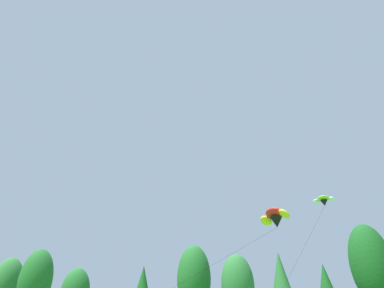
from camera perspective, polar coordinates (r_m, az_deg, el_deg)
The scene contains 8 objects.
treeline_tree_a at distance 70.05m, azimuth -30.23°, elevation -21.01°, with size 5.09×5.09×12.19m.
treeline_tree_b at distance 63.07m, azimuth -26.15°, elevation -21.04°, with size 5.28×5.28×12.90m.
treeline_tree_e at distance 53.94m, azimuth 0.34°, elevation -22.89°, with size 5.26×5.26×12.82m.
treeline_tree_f at distance 50.18m, azimuth 8.17°, elevation -23.67°, with size 4.69×4.69×10.71m.
treeline_tree_g at distance 53.81m, azimuth 15.64°, elevation -22.53°, with size 4.13×4.13×11.49m.
treeline_tree_i at distance 55.67m, azimuth 29.39°, elevation -18.33°, with size 5.84×5.84×14.96m.
parafoil_kite_high_red_yellow at distance 33.21m, azimuth 14.63°, elevation -12.53°, with size 13.22×15.24×10.91m.
parafoil_kite_mid_lime_white at distance 35.29m, azimuth 22.44°, elevation -9.31°, with size 7.91×11.58×11.71m.
Camera 1 is at (6.99, 3.62, 2.37)m, focal length 29.90 mm.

